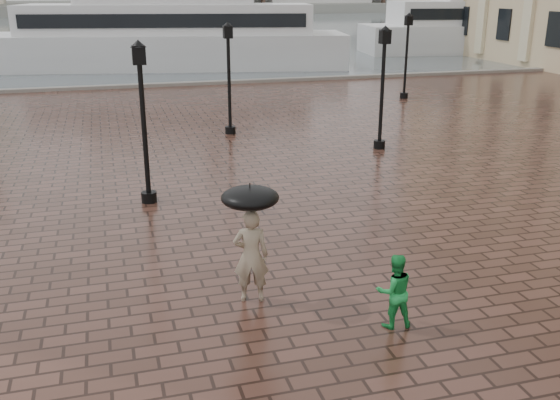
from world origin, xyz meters
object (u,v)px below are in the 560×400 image
at_px(adult_pedestrian, 251,256).
at_px(child_pedestrian, 394,291).
at_px(street_lamps, 241,79).
at_px(ferry_near, 168,33).
at_px(ferry_far, 503,23).

relative_size(adult_pedestrian, child_pedestrian, 1.35).
distance_m(street_lamps, ferry_near, 23.46).
distance_m(child_pedestrian, ferry_near, 39.34).
distance_m(adult_pedestrian, ferry_near, 37.74).
xyz_separation_m(adult_pedestrian, ferry_far, (33.90, 41.52, 1.63)).
distance_m(street_lamps, child_pedestrian, 15.93).
bearing_deg(adult_pedestrian, ferry_far, -116.11).
height_order(street_lamps, adult_pedestrian, street_lamps).
bearing_deg(ferry_far, ferry_near, -164.75).
height_order(street_lamps, ferry_far, ferry_far).
bearing_deg(street_lamps, child_pedestrian, -92.41).
bearing_deg(child_pedestrian, ferry_near, -85.19).
bearing_deg(child_pedestrian, adult_pedestrian, -31.31).
bearing_deg(street_lamps, ferry_near, 90.91).
height_order(child_pedestrian, ferry_near, ferry_near).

